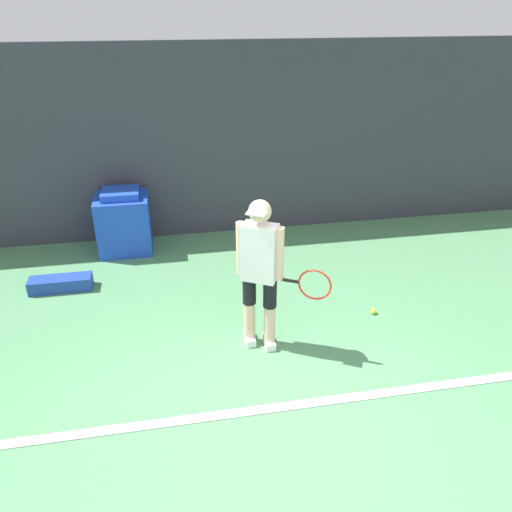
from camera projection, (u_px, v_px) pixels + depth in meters
ground_plane at (283, 427)px, 4.29m from camera, size 24.00×24.00×0.00m
back_wall at (220, 143)px, 7.32m from camera, size 24.00×0.10×2.80m
court_baseline at (277, 408)px, 4.49m from camera, size 21.60×0.10×0.01m
tennis_player at (261, 269)px, 4.92m from camera, size 0.86×0.53×1.63m
tennis_ball at (373, 311)px, 5.82m from camera, size 0.07×0.07×0.07m
covered_chair at (124, 222)px, 7.15m from camera, size 0.73×0.67×0.92m
equipment_bag at (61, 284)px, 6.29m from camera, size 0.76×0.24×0.17m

